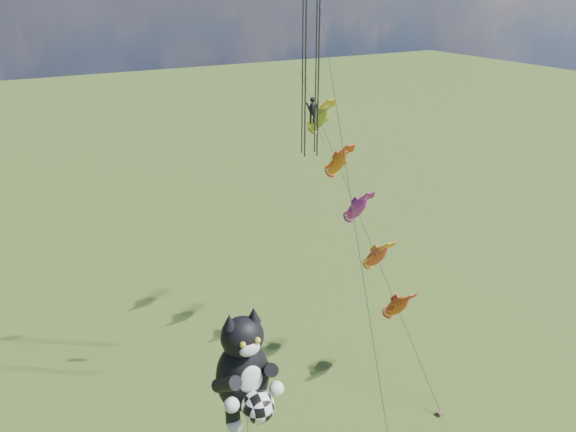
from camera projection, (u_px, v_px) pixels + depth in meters
cat_kite_rig at (245, 372)px, 23.75m from camera, size 2.94×4.29×11.48m
fish_windsock_rig at (357, 209)px, 36.37m from camera, size 1.37×15.96×18.12m
parafoil_rig at (315, 87)px, 29.31m from camera, size 5.27×17.06×25.79m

